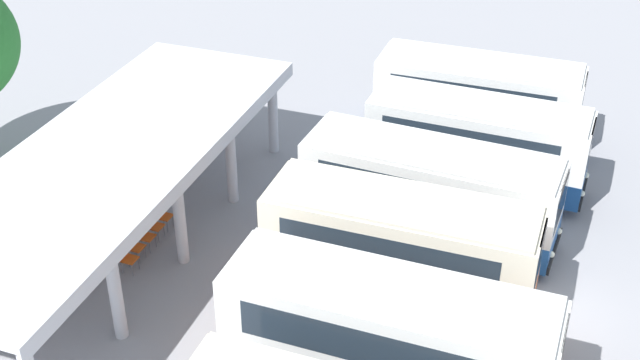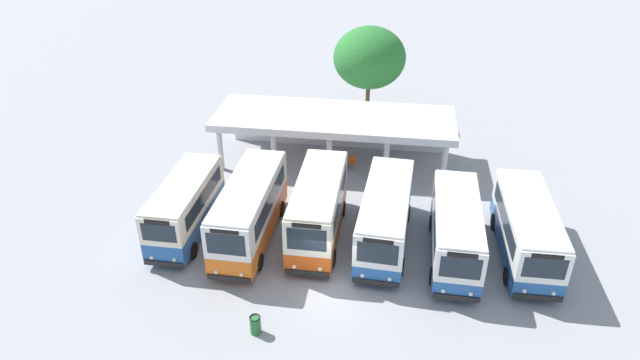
{
  "view_description": "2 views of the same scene",
  "coord_description": "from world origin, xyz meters",
  "px_view_note": "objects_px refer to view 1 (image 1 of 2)",
  "views": [
    {
      "loc": [
        -19.76,
        -0.3,
        15.91
      ],
      "look_at": [
        1.9,
        7.56,
        1.63
      ],
      "focal_mm": 47.87,
      "sensor_mm": 36.0,
      "label": 1
    },
    {
      "loc": [
        2.51,
        -20.25,
        17.76
      ],
      "look_at": [
        -1.45,
        6.61,
        2.14
      ],
      "focal_mm": 31.0,
      "sensor_mm": 36.0,
      "label": 2
    }
  ],
  "objects_px": {
    "city_bus_fourth_amber": "(430,189)",
    "waiting_chair_end_by_column": "(127,257)",
    "city_bus_middle_cream": "(400,249)",
    "waiting_chair_fourth_seat": "(153,224)",
    "city_bus_second_in_row": "(388,338)",
    "city_bus_far_end_green": "(478,95)",
    "city_bus_fifth_blue": "(477,141)",
    "waiting_chair_fifth_seat": "(162,214)",
    "waiting_chair_middle_seat": "(145,235)",
    "waiting_chair_second_from_end": "(134,245)"
  },
  "relations": [
    {
      "from": "city_bus_far_end_green",
      "to": "waiting_chair_second_from_end",
      "type": "xyz_separation_m",
      "value": [
        -11.42,
        8.26,
        -1.2
      ]
    },
    {
      "from": "city_bus_fifth_blue",
      "to": "city_bus_far_end_green",
      "type": "bearing_deg",
      "value": 10.38
    },
    {
      "from": "city_bus_far_end_green",
      "to": "waiting_chair_middle_seat",
      "type": "xyz_separation_m",
      "value": [
        -10.83,
        8.22,
        -1.2
      ]
    },
    {
      "from": "city_bus_second_in_row",
      "to": "waiting_chair_fourth_seat",
      "type": "bearing_deg",
      "value": 65.49
    },
    {
      "from": "waiting_chair_middle_seat",
      "to": "city_bus_middle_cream",
      "type": "bearing_deg",
      "value": -89.01
    },
    {
      "from": "waiting_chair_fourth_seat",
      "to": "waiting_chair_fifth_seat",
      "type": "distance_m",
      "value": 0.59
    },
    {
      "from": "city_bus_fifth_blue",
      "to": "waiting_chair_second_from_end",
      "type": "relative_size",
      "value": 8.78
    },
    {
      "from": "city_bus_far_end_green",
      "to": "waiting_chair_second_from_end",
      "type": "bearing_deg",
      "value": 144.15
    },
    {
      "from": "city_bus_fourth_amber",
      "to": "waiting_chair_middle_seat",
      "type": "height_order",
      "value": "city_bus_fourth_amber"
    },
    {
      "from": "city_bus_second_in_row",
      "to": "city_bus_fifth_blue",
      "type": "xyz_separation_m",
      "value": [
        10.69,
        -0.1,
        -0.16
      ]
    },
    {
      "from": "waiting_chair_end_by_column",
      "to": "waiting_chair_second_from_end",
      "type": "distance_m",
      "value": 0.6
    },
    {
      "from": "waiting_chair_end_by_column",
      "to": "waiting_chair_fourth_seat",
      "type": "height_order",
      "value": "same"
    },
    {
      "from": "waiting_chair_second_from_end",
      "to": "waiting_chair_fifth_seat",
      "type": "height_order",
      "value": "same"
    },
    {
      "from": "city_bus_second_in_row",
      "to": "city_bus_fourth_amber",
      "type": "height_order",
      "value": "city_bus_second_in_row"
    },
    {
      "from": "city_bus_far_end_green",
      "to": "waiting_chair_fifth_seat",
      "type": "bearing_deg",
      "value": 139.42
    },
    {
      "from": "waiting_chair_fifth_seat",
      "to": "city_bus_middle_cream",
      "type": "bearing_deg",
      "value": -97.32
    },
    {
      "from": "waiting_chair_fifth_seat",
      "to": "city_bus_fifth_blue",
      "type": "bearing_deg",
      "value": -55.7
    },
    {
      "from": "city_bus_fifth_blue",
      "to": "waiting_chair_fourth_seat",
      "type": "bearing_deg",
      "value": 126.84
    },
    {
      "from": "waiting_chair_middle_seat",
      "to": "city_bus_second_in_row",
      "type": "bearing_deg",
      "value": -111.3
    },
    {
      "from": "city_bus_middle_cream",
      "to": "waiting_chair_fourth_seat",
      "type": "distance_m",
      "value": 8.27
    },
    {
      "from": "waiting_chair_end_by_column",
      "to": "waiting_chair_fourth_seat",
      "type": "xyz_separation_m",
      "value": [
        1.78,
        0.11,
        0.0
      ]
    },
    {
      "from": "waiting_chair_end_by_column",
      "to": "waiting_chair_middle_seat",
      "type": "relative_size",
      "value": 1.0
    },
    {
      "from": "city_bus_second_in_row",
      "to": "waiting_chair_fourth_seat",
      "type": "height_order",
      "value": "city_bus_second_in_row"
    },
    {
      "from": "city_bus_second_in_row",
      "to": "waiting_chair_end_by_column",
      "type": "bearing_deg",
      "value": 75.58
    },
    {
      "from": "city_bus_second_in_row",
      "to": "city_bus_middle_cream",
      "type": "relative_size",
      "value": 1.07
    },
    {
      "from": "city_bus_second_in_row",
      "to": "waiting_chair_end_by_column",
      "type": "xyz_separation_m",
      "value": [
        2.24,
        8.7,
        -1.38
      ]
    },
    {
      "from": "city_bus_second_in_row",
      "to": "waiting_chair_second_from_end",
      "type": "bearing_deg",
      "value": 72.19
    },
    {
      "from": "waiting_chair_fifth_seat",
      "to": "waiting_chair_middle_seat",
      "type": "bearing_deg",
      "value": -178.28
    },
    {
      "from": "city_bus_middle_cream",
      "to": "waiting_chair_middle_seat",
      "type": "relative_size",
      "value": 8.83
    },
    {
      "from": "waiting_chair_end_by_column",
      "to": "waiting_chair_middle_seat",
      "type": "distance_m",
      "value": 1.19
    },
    {
      "from": "city_bus_fourth_amber",
      "to": "waiting_chair_fourth_seat",
      "type": "relative_size",
      "value": 9.45
    },
    {
      "from": "waiting_chair_fifth_seat",
      "to": "city_bus_far_end_green",
      "type": "bearing_deg",
      "value": -40.58
    },
    {
      "from": "waiting_chair_fourth_seat",
      "to": "city_bus_second_in_row",
      "type": "bearing_deg",
      "value": -114.51
    },
    {
      "from": "city_bus_fifth_blue",
      "to": "city_bus_fourth_amber",
      "type": "bearing_deg",
      "value": 167.78
    },
    {
      "from": "city_bus_fourth_amber",
      "to": "waiting_chair_end_by_column",
      "type": "height_order",
      "value": "city_bus_fourth_amber"
    },
    {
      "from": "city_bus_far_end_green",
      "to": "waiting_chair_fourth_seat",
      "type": "distance_m",
      "value": 13.21
    },
    {
      "from": "city_bus_second_in_row",
      "to": "waiting_chair_middle_seat",
      "type": "height_order",
      "value": "city_bus_second_in_row"
    },
    {
      "from": "city_bus_far_end_green",
      "to": "waiting_chair_fourth_seat",
      "type": "height_order",
      "value": "city_bus_far_end_green"
    },
    {
      "from": "city_bus_middle_cream",
      "to": "waiting_chair_end_by_column",
      "type": "distance_m",
      "value": 8.26
    },
    {
      "from": "city_bus_second_in_row",
      "to": "city_bus_far_end_green",
      "type": "xyz_separation_m",
      "value": [
        14.25,
        0.56,
        -0.19
      ]
    },
    {
      "from": "city_bus_fifth_blue",
      "to": "waiting_chair_fifth_seat",
      "type": "distance_m",
      "value": 10.86
    },
    {
      "from": "city_bus_second_in_row",
      "to": "city_bus_middle_cream",
      "type": "bearing_deg",
      "value": 10.65
    },
    {
      "from": "city_bus_fifth_blue",
      "to": "waiting_chair_fourth_seat",
      "type": "relative_size",
      "value": 8.78
    },
    {
      "from": "city_bus_fifth_blue",
      "to": "waiting_chair_fourth_seat",
      "type": "height_order",
      "value": "city_bus_fifth_blue"
    },
    {
      "from": "city_bus_fourth_amber",
      "to": "waiting_chair_fourth_seat",
      "type": "xyz_separation_m",
      "value": [
        -3.11,
        8.14,
        -1.23
      ]
    },
    {
      "from": "city_bus_far_end_green",
      "to": "waiting_chair_end_by_column",
      "type": "height_order",
      "value": "city_bus_far_end_green"
    },
    {
      "from": "waiting_chair_fourth_seat",
      "to": "city_bus_fourth_amber",
      "type": "bearing_deg",
      "value": -69.08
    },
    {
      "from": "city_bus_second_in_row",
      "to": "waiting_chair_end_by_column",
      "type": "relative_size",
      "value": 9.46
    },
    {
      "from": "city_bus_far_end_green",
      "to": "waiting_chair_fourth_seat",
      "type": "xyz_separation_m",
      "value": [
        -10.24,
        8.26,
        -1.2
      ]
    },
    {
      "from": "waiting_chair_end_by_column",
      "to": "city_bus_fifth_blue",
      "type": "bearing_deg",
      "value": -46.14
    }
  ]
}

